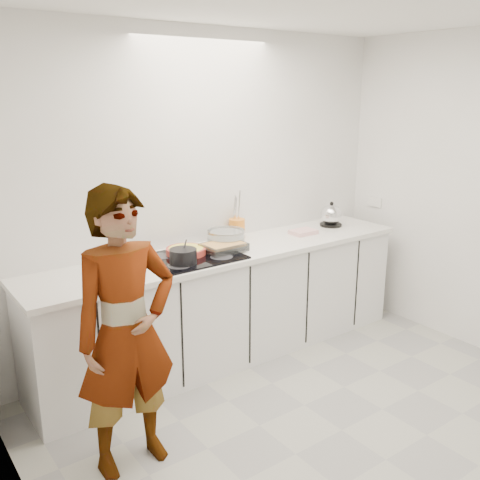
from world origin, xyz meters
TOP-DOWN VIEW (x-y plane):
  - floor at (0.00, 0.00)m, footprint 3.60×3.20m
  - wall_back at (0.00, 1.60)m, footprint 3.60×0.00m
  - wall_left at (-1.80, 0.00)m, footprint 0.00×3.20m
  - base_cabinets at (0.00, 1.28)m, footprint 3.20×0.58m
  - countertop at (0.00, 1.28)m, footprint 3.24×0.64m
  - hob at (-0.35, 1.26)m, footprint 0.72×0.54m
  - tart_dish at (-0.35, 1.33)m, footprint 0.37×0.37m
  - saucepan at (-0.48, 1.15)m, footprint 0.22×0.22m
  - baking_dish at (-0.07, 1.23)m, footprint 0.33×0.24m
  - mixing_bowl at (0.03, 1.35)m, footprint 0.32×0.32m
  - tea_towel at (0.81, 1.29)m, footprint 0.22×0.16m
  - kettle at (1.21, 1.35)m, footprint 0.22×0.22m
  - utensil_crock at (0.25, 1.51)m, footprint 0.15×0.15m
  - cook at (-1.21, 0.53)m, footprint 0.61×0.41m

SIDE VIEW (x-z plane):
  - floor at x=0.00m, z-range 0.00..0.00m
  - base_cabinets at x=0.00m, z-range 0.00..0.87m
  - cook at x=-1.21m, z-range 0.00..1.65m
  - countertop at x=0.00m, z-range 0.87..0.91m
  - hob at x=-0.35m, z-range 0.91..0.92m
  - tea_towel at x=0.81m, z-range 0.91..0.95m
  - tart_dish at x=-0.35m, z-range 0.93..0.98m
  - baking_dish at x=-0.07m, z-range 0.93..0.99m
  - mixing_bowl at x=0.03m, z-range 0.90..1.04m
  - saucepan at x=-0.48m, z-range 0.89..1.07m
  - utensil_crock at x=0.25m, z-range 0.91..1.08m
  - kettle at x=1.21m, z-range 0.89..1.12m
  - wall_back at x=0.00m, z-range 0.00..2.60m
  - wall_left at x=-1.80m, z-range 0.00..2.60m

